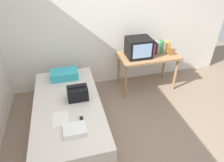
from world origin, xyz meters
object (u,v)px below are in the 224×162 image
at_px(tv, 139,47).
at_px(remote_dark, 82,121).
at_px(handbag, 78,93).
at_px(book_row, 161,47).
at_px(water_bottle, 153,50).
at_px(magazine, 61,119).
at_px(bed, 69,117).
at_px(folded_towel, 75,130).
at_px(picture_frame, 172,52).
at_px(desk, 148,59).
at_px(pillow, 64,74).

distance_m(tv, remote_dark, 1.79).
relative_size(handbag, remote_dark, 1.92).
bearing_deg(book_row, water_bottle, -150.84).
relative_size(tv, magazine, 1.52).
xyz_separation_m(tv, remote_dark, (-1.24, -1.25, -0.36)).
bearing_deg(remote_dark, bed, 110.56).
distance_m(handbag, folded_towel, 0.66).
height_order(magazine, folded_towel, folded_towel).
relative_size(picture_frame, magazine, 0.44).
bearing_deg(handbag, book_row, 25.63).
xyz_separation_m(water_bottle, handbag, (-1.50, -0.71, -0.21)).
relative_size(remote_dark, folded_towel, 0.56).
distance_m(bed, water_bottle, 1.93).
xyz_separation_m(picture_frame, folded_towel, (-1.99, -1.29, -0.23)).
xyz_separation_m(desk, folded_towel, (-1.56, -1.41, -0.07)).
height_order(pillow, folded_towel, pillow).
distance_m(remote_dark, folded_towel, 0.18).
bearing_deg(remote_dark, picture_frame, 31.15).
bearing_deg(tv, folded_towel, -133.76).
bearing_deg(bed, desk, 27.07).
xyz_separation_m(remote_dark, folded_towel, (-0.10, -0.15, 0.02)).
relative_size(pillow, magazine, 1.60).
bearing_deg(folded_towel, water_bottle, 39.82).
bearing_deg(water_bottle, tv, 169.66).
distance_m(picture_frame, folded_towel, 2.38).
relative_size(book_row, pillow, 0.67).
relative_size(bed, picture_frame, 15.64).
bearing_deg(tv, water_bottle, -10.34).
bearing_deg(desk, picture_frame, -15.37).
xyz_separation_m(picture_frame, handbag, (-1.88, -0.65, -0.16)).
relative_size(desk, tv, 2.64).
xyz_separation_m(bed, folded_towel, (0.06, -0.58, 0.31)).
xyz_separation_m(tv, magazine, (-1.50, -1.13, -0.37)).
bearing_deg(bed, folded_towel, -84.14).
distance_m(tv, book_row, 0.50).
height_order(bed, pillow, pillow).
relative_size(water_bottle, magazine, 0.79).
bearing_deg(book_row, remote_dark, -142.65).
xyz_separation_m(desk, picture_frame, (0.43, -0.12, 0.16)).
distance_m(water_bottle, book_row, 0.25).
bearing_deg(desk, tv, -177.74).
distance_m(book_row, handbag, 1.92).
distance_m(bed, desk, 1.85).
bearing_deg(desk, pillow, -175.85).
bearing_deg(picture_frame, tv, 170.37).
bearing_deg(book_row, desk, -167.60).
distance_m(picture_frame, pillow, 2.05).
height_order(desk, remote_dark, desk).
distance_m(water_bottle, picture_frame, 0.38).
xyz_separation_m(water_bottle, magazine, (-1.78, -1.08, -0.30)).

